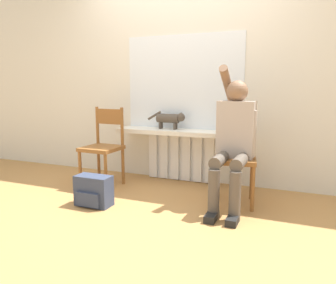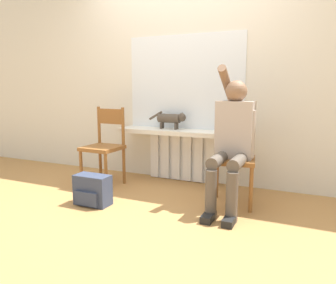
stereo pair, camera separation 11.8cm
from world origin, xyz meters
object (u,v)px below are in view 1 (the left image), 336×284
at_px(cat, 170,118).
at_px(chair_right, 235,156).
at_px(chair_left, 103,146).
at_px(backpack, 93,191).
at_px(person, 234,137).

bearing_deg(cat, chair_right, -27.88).
bearing_deg(chair_left, backpack, -63.42).
relative_size(chair_right, cat, 1.89).
relative_size(person, cat, 2.80).
relative_size(person, backpack, 3.83).
bearing_deg(chair_left, cat, 37.36).
bearing_deg(cat, person, -33.32).
bearing_deg(cat, chair_left, -144.79).
bearing_deg(backpack, chair_left, 114.43).
bearing_deg(chair_right, person, -96.26).
bearing_deg(backpack, person, 21.82).
height_order(person, cat, person).
xyz_separation_m(chair_left, backpack, (0.27, -0.60, -0.32)).
relative_size(chair_left, person, 0.67).
xyz_separation_m(person, backpack, (-1.22, -0.49, -0.52)).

